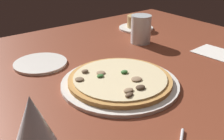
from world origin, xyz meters
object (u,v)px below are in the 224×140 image
pizza_main (120,81)px  wine_glass_near (34,127)px  side_plate (40,63)px  water_glass (141,31)px  ramekin_on_saucer (136,24)px

pizza_main → wine_glass_near: wine_glass_near is taller
pizza_main → wine_glass_near: (-32.63, -19.81, 10.82)cm
wine_glass_near → side_plate: size_ratio=1.00×
pizza_main → side_plate: size_ratio=1.91×
wine_glass_near → water_glass: size_ratio=1.57×
wine_glass_near → ramekin_on_saucer: bearing=38.5°
pizza_main → water_glass: 37.44cm
pizza_main → water_glass: size_ratio=3.02×
ramekin_on_saucer → water_glass: bearing=-126.6°
pizza_main → ramekin_on_saucer: ramekin_on_saucer is taller
water_glass → side_plate: bearing=174.7°
water_glass → side_plate: size_ratio=0.63×
ramekin_on_saucer → water_glass: (-11.32, -15.23, 2.40)cm
ramekin_on_saucer → wine_glass_near: size_ratio=0.91×
pizza_main → wine_glass_near: bearing=-148.7°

